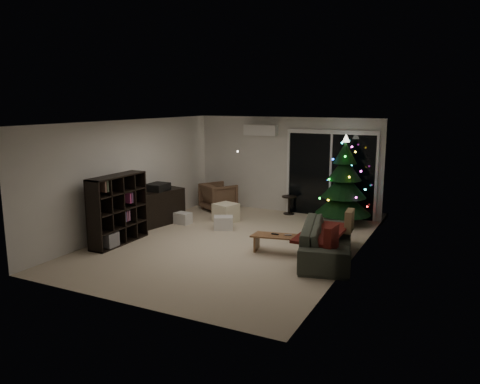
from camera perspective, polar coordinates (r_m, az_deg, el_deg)
The scene contains 18 objects.
room at distance 10.62m, azimuth 4.59°, elevation 0.76°, with size 6.50×7.51×2.60m.
bookshelf at distance 10.04m, azimuth -15.41°, elevation -1.97°, with size 0.36×1.43×1.43m, color black, non-canonical shape.
media_cabinet at distance 11.33m, azimuth -9.89°, elevation -1.86°, with size 0.49×1.31×0.82m, color black.
stereo at distance 11.23m, azimuth -9.97°, elevation 0.61°, with size 0.41×0.49×0.17m, color black.
armchair at distance 12.62m, azimuth -2.65°, elevation -0.57°, with size 0.79×0.81×0.74m, color brown.
ottoman at distance 11.43m, azimuth -1.73°, elevation -2.53°, with size 0.50×0.50×0.45m, color white.
cardboard_box_a at distance 11.34m, azimuth -6.98°, elevation -3.18°, with size 0.38×0.29×0.27m, color silver.
cardboard_box_b at distance 10.77m, azimuth -2.03°, elevation -3.78°, with size 0.43×0.32×0.30m, color silver.
side_table at distance 12.25m, azimuth 5.99°, elevation -1.59°, with size 0.38×0.38×0.48m, color black.
floor_lamp at distance 13.08m, azimuth -0.12°, elevation 1.70°, with size 0.25×0.25×1.56m, color black.
sofa at distance 8.95m, azimuth 10.57°, elevation -5.89°, with size 2.25×0.88×0.66m, color #2A3027.
sofa_throw at distance 8.93m, azimuth 9.99°, elevation -4.92°, with size 0.70×1.62×0.05m, color maroon.
cushion_a at distance 9.43m, azimuth 13.19°, elevation -3.45°, with size 0.13×0.43×0.43m, color olive.
cushion_b at distance 8.21m, azimuth 11.07°, elevation -5.53°, with size 0.13×0.43×0.43m, color maroon.
coffee_table at distance 9.11m, azimuth 5.16°, elevation -6.40°, with size 1.14×0.40×0.36m, color brown, non-canonical shape.
remote_a at distance 9.11m, azimuth 4.30°, elevation -5.14°, with size 0.14×0.04×0.02m, color black.
remote_b at distance 9.07m, azimuth 5.89°, elevation -5.24°, with size 0.13×0.04×0.02m, color slate.
christmas_tree at distance 11.37m, azimuth 12.58°, elevation 1.49°, with size 1.33×1.33×2.14m, color #113B16.
Camera 1 is at (4.33, -8.21, 2.91)m, focal length 35.00 mm.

